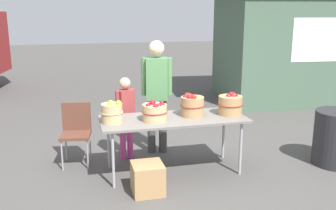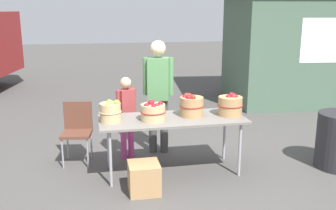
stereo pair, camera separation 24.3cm
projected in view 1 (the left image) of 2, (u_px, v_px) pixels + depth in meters
ground_plane at (173, 171)px, 5.22m from camera, size 40.00×40.00×0.00m
market_table at (173, 121)px, 5.05m from camera, size 1.90×0.76×0.75m
apple_basket_green_0 at (112, 112)px, 4.79m from camera, size 0.28×0.28×0.29m
apple_basket_red_0 at (155, 112)px, 4.88m from camera, size 0.33×0.33×0.26m
apple_basket_red_1 at (192, 105)px, 5.10m from camera, size 0.33×0.33×0.31m
apple_basket_red_2 at (230, 105)px, 5.17m from camera, size 0.34×0.34×0.31m
vendor_adult at (157, 88)px, 5.68m from camera, size 0.44×0.28×1.69m
child_customer at (126, 112)px, 5.50m from camera, size 0.29×0.24×1.20m
food_kiosk at (288, 41)px, 9.15m from camera, size 3.78×3.24×2.74m
folding_chair at (76, 129)px, 5.37m from camera, size 0.45×0.45×0.86m
produce_crate at (148, 178)px, 4.57m from camera, size 0.37×0.37×0.37m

